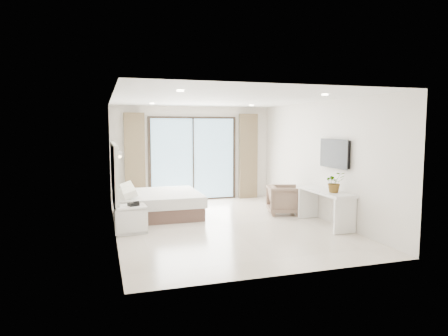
# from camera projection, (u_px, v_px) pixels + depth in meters

# --- Properties ---
(ground) EXTENTS (6.20, 6.20, 0.00)m
(ground) POSITION_uv_depth(u_px,v_px,m) (225.00, 225.00, 8.67)
(ground) COLOR beige
(ground) RESTS_ON ground
(room_shell) EXTENTS (4.62, 6.22, 2.72)m
(room_shell) POSITION_uv_depth(u_px,v_px,m) (206.00, 150.00, 9.28)
(room_shell) COLOR silver
(room_shell) RESTS_ON ground
(bed) EXTENTS (2.00, 1.90, 0.70)m
(bed) POSITION_uv_depth(u_px,v_px,m) (156.00, 204.00, 9.49)
(bed) COLOR brown
(bed) RESTS_ON ground
(nightstand) EXTENTS (0.63, 0.54, 0.54)m
(nightstand) POSITION_uv_depth(u_px,v_px,m) (131.00, 219.00, 7.97)
(nightstand) COLOR white
(nightstand) RESTS_ON ground
(phone) EXTENTS (0.24, 0.22, 0.07)m
(phone) POSITION_uv_depth(u_px,v_px,m) (133.00, 204.00, 7.95)
(phone) COLOR black
(phone) RESTS_ON nightstand
(console_desk) EXTENTS (0.51, 1.62, 0.77)m
(console_desk) POSITION_uv_depth(u_px,v_px,m) (325.00, 200.00, 8.55)
(console_desk) COLOR white
(console_desk) RESTS_ON ground
(plant) EXTENTS (0.42, 0.46, 0.33)m
(plant) POSITION_uv_depth(u_px,v_px,m) (335.00, 184.00, 8.19)
(plant) COLOR #33662D
(plant) RESTS_ON console_desk
(armchair) EXTENTS (0.87, 0.90, 0.77)m
(armchair) POSITION_uv_depth(u_px,v_px,m) (284.00, 198.00, 9.70)
(armchair) COLOR #7F6553
(armchair) RESTS_ON ground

